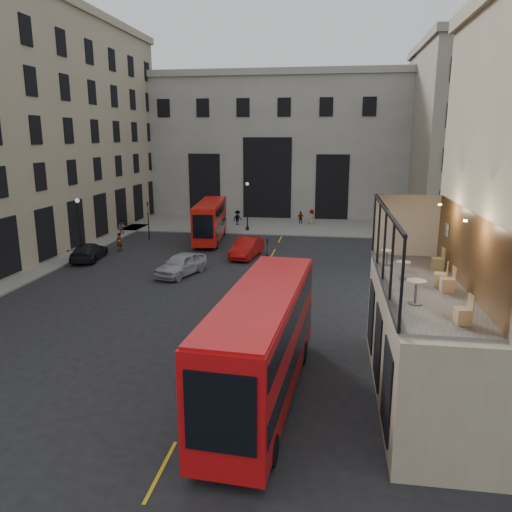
# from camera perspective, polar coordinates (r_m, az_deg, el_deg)

# --- Properties ---
(ground) EXTENTS (140.00, 140.00, 0.00)m
(ground) POSITION_cam_1_polar(r_m,az_deg,el_deg) (21.67, -0.23, -14.36)
(ground) COLOR black
(ground) RESTS_ON ground
(host_frontage) EXTENTS (3.00, 11.00, 4.50)m
(host_frontage) POSITION_cam_1_polar(r_m,az_deg,el_deg) (20.81, 18.01, -9.44)
(host_frontage) COLOR tan
(host_frontage) RESTS_ON ground
(cafe_floor) EXTENTS (3.00, 10.00, 0.10)m
(cafe_floor) POSITION_cam_1_polar(r_m,az_deg,el_deg) (20.05, 18.48, -3.37)
(cafe_floor) COLOR slate
(cafe_floor) RESTS_ON host_frontage
(gateway) EXTENTS (35.00, 10.60, 18.00)m
(gateway) POSITION_cam_1_polar(r_m,az_deg,el_deg) (67.38, 1.87, 12.90)
(gateway) COLOR #A29F97
(gateway) RESTS_ON ground
(building_right) EXTENTS (16.60, 18.60, 20.00)m
(building_right) POSITION_cam_1_polar(r_m,az_deg,el_deg) (61.31, 25.39, 12.52)
(building_right) COLOR gray
(building_right) RESTS_ON ground
(pavement_far) EXTENTS (40.00, 12.00, 0.12)m
(pavement_far) POSITION_cam_1_polar(r_m,az_deg,el_deg) (58.49, -0.34, 3.62)
(pavement_far) COLOR slate
(pavement_far) RESTS_ON ground
(traffic_light_near) EXTENTS (0.16, 0.20, 3.80)m
(traffic_light_near) POSITION_cam_1_polar(r_m,az_deg,el_deg) (32.11, 1.28, -0.36)
(traffic_light_near) COLOR black
(traffic_light_near) RESTS_ON ground
(traffic_light_far) EXTENTS (0.16, 0.20, 3.80)m
(traffic_light_far) POSITION_cam_1_polar(r_m,az_deg,el_deg) (50.82, -12.23, 4.51)
(traffic_light_far) COLOR black
(traffic_light_far) RESTS_ON ground
(street_lamp_a) EXTENTS (0.36, 0.36, 5.33)m
(street_lamp_a) POSITION_cam_1_polar(r_m,az_deg,el_deg) (42.67, -19.46, 2.31)
(street_lamp_a) COLOR black
(street_lamp_a) RESTS_ON ground
(street_lamp_b) EXTENTS (0.36, 0.36, 5.33)m
(street_lamp_b) POSITION_cam_1_polar(r_m,az_deg,el_deg) (54.23, -1.00, 5.33)
(street_lamp_b) COLOR black
(street_lamp_b) RESTS_ON ground
(bus_near) EXTENTS (3.33, 11.36, 4.47)m
(bus_near) POSITION_cam_1_polar(r_m,az_deg,el_deg) (19.45, 0.70, -9.54)
(bus_near) COLOR #BC0D0F
(bus_near) RESTS_ON ground
(bus_far) EXTENTS (3.26, 9.94, 3.90)m
(bus_far) POSITION_cam_1_polar(r_m,az_deg,el_deg) (49.39, -5.26, 4.22)
(bus_far) COLOR red
(bus_far) RESTS_ON ground
(car_a) EXTENTS (3.41, 5.21, 1.65)m
(car_a) POSITION_cam_1_polar(r_m,az_deg,el_deg) (37.61, -8.56, -0.95)
(car_a) COLOR #9C9DA4
(car_a) RESTS_ON ground
(car_b) EXTENTS (2.44, 5.21, 1.65)m
(car_b) POSITION_cam_1_polar(r_m,az_deg,el_deg) (42.74, -1.05, 0.96)
(car_b) COLOR #A00B09
(car_b) RESTS_ON ground
(car_c) EXTENTS (2.65, 5.18, 1.44)m
(car_c) POSITION_cam_1_polar(r_m,az_deg,el_deg) (44.05, -18.56, 0.48)
(car_c) COLOR black
(car_c) RESTS_ON ground
(bicycle) EXTENTS (1.61, 0.62, 0.84)m
(bicycle) POSITION_cam_1_polar(r_m,az_deg,el_deg) (33.40, 2.73, -3.39)
(bicycle) COLOR gray
(bicycle) RESTS_ON ground
(cyclist) EXTENTS (0.62, 0.74, 1.73)m
(cyclist) POSITION_cam_1_polar(r_m,az_deg,el_deg) (28.99, -0.40, -5.11)
(cyclist) COLOR #F5FF1A
(cyclist) RESTS_ON ground
(pedestrian_a) EXTENTS (0.81, 0.64, 1.61)m
(pedestrian_a) POSITION_cam_1_polar(r_m,az_deg,el_deg) (54.09, -15.11, 3.14)
(pedestrian_a) COLOR gray
(pedestrian_a) RESTS_ON ground
(pedestrian_b) EXTENTS (1.29, 1.31, 1.81)m
(pedestrian_b) POSITION_cam_1_polar(r_m,az_deg,el_deg) (57.70, -2.11, 4.33)
(pedestrian_b) COLOR gray
(pedestrian_b) RESTS_ON ground
(pedestrian_c) EXTENTS (1.01, 0.75, 1.60)m
(pedestrian_c) POSITION_cam_1_polar(r_m,az_deg,el_deg) (58.77, 5.13, 4.35)
(pedestrian_c) COLOR gray
(pedestrian_c) RESTS_ON ground
(pedestrian_d) EXTENTS (0.96, 1.06, 1.82)m
(pedestrian_d) POSITION_cam_1_polar(r_m,az_deg,el_deg) (58.82, 6.37, 4.43)
(pedestrian_d) COLOR gray
(pedestrian_d) RESTS_ON ground
(pedestrian_e) EXTENTS (0.60, 0.72, 1.70)m
(pedestrian_e) POSITION_cam_1_polar(r_m,az_deg,el_deg) (46.53, -15.37, 1.54)
(pedestrian_e) COLOR gray
(pedestrian_e) RESTS_ON ground
(cafe_table_near) EXTENTS (0.66, 0.66, 0.83)m
(cafe_table_near) POSITION_cam_1_polar(r_m,az_deg,el_deg) (17.67, 17.81, -3.54)
(cafe_table_near) COLOR beige
(cafe_table_near) RESTS_ON cafe_floor
(cafe_table_mid) EXTENTS (0.56, 0.56, 0.70)m
(cafe_table_mid) POSITION_cam_1_polar(r_m,az_deg,el_deg) (20.64, 16.48, -1.26)
(cafe_table_mid) COLOR beige
(cafe_table_mid) RESTS_ON cafe_floor
(cafe_table_far) EXTENTS (0.54, 0.54, 0.67)m
(cafe_table_far) POSITION_cam_1_polar(r_m,az_deg,el_deg) (22.64, 14.74, 0.09)
(cafe_table_far) COLOR white
(cafe_table_far) RESTS_ON cafe_floor
(cafe_chair_a) EXTENTS (0.50, 0.50, 0.91)m
(cafe_chair_a) POSITION_cam_1_polar(r_m,az_deg,el_deg) (16.44, 22.62, -6.22)
(cafe_chair_a) COLOR tan
(cafe_chair_a) RESTS_ON cafe_floor
(cafe_chair_b) EXTENTS (0.47, 0.47, 0.93)m
(cafe_chair_b) POSITION_cam_1_polar(r_m,az_deg,el_deg) (19.55, 21.04, -2.98)
(cafe_chair_b) COLOR #DBA87E
(cafe_chair_b) RESTS_ON cafe_floor
(cafe_chair_c) EXTENTS (0.57, 0.57, 0.96)m
(cafe_chair_c) POSITION_cam_1_polar(r_m,az_deg,el_deg) (20.09, 20.38, -2.47)
(cafe_chair_c) COLOR tan
(cafe_chair_c) RESTS_ON cafe_floor
(cafe_chair_d) EXTENTS (0.49, 0.49, 0.93)m
(cafe_chair_d) POSITION_cam_1_polar(r_m,az_deg,el_deg) (22.59, 20.06, -0.75)
(cafe_chair_d) COLOR tan
(cafe_chair_d) RESTS_ON cafe_floor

